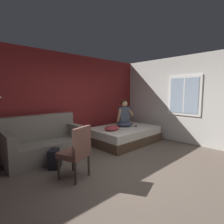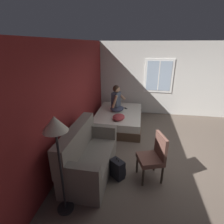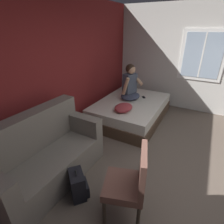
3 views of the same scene
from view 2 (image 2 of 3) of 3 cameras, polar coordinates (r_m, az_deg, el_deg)
name	(u,v)px [view 2 (image 2 of 3)]	position (r m, az deg, el deg)	size (l,w,h in m)	color
ground_plane	(179,156)	(4.76, 20.93, -13.33)	(40.00, 40.00, 0.00)	brown
wall_back_accent	(71,99)	(4.38, -13.21, 4.21)	(10.69, 0.16, 2.70)	maroon
wall_side_with_window	(169,80)	(6.97, 18.14, 10.05)	(0.19, 6.62, 2.70)	silver
bed	(119,119)	(5.90, 2.24, -2.25)	(2.08, 1.49, 0.48)	#4C3828
couch	(88,156)	(3.83, -8.00, -14.10)	(1.72, 0.85, 1.04)	slate
side_chair	(154,156)	(3.67, 13.48, -13.66)	(0.58, 0.58, 0.98)	#382D23
person_seated	(117,101)	(5.81, 1.53, 3.73)	(0.63, 0.58, 0.88)	#383D51
backpack	(118,169)	(3.79, 1.83, -18.11)	(0.35, 0.35, 0.46)	black
throw_pillow	(119,117)	(5.24, 2.19, -1.66)	(0.48, 0.36, 0.14)	#993338
cell_phone	(125,108)	(6.15, 4.43, 1.22)	(0.07, 0.14, 0.01)	black
floor_lamp	(56,134)	(2.58, -17.80, -6.89)	(0.36, 0.36, 1.70)	black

